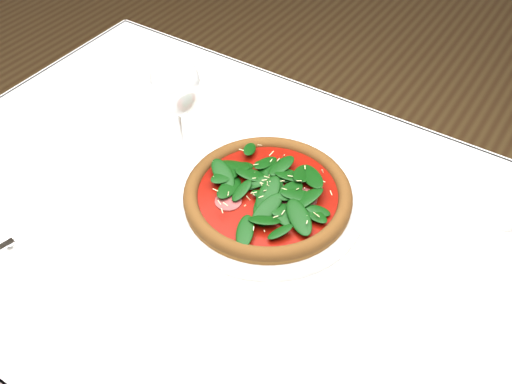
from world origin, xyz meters
The scene contains 5 objects.
dining_table centered at (0.00, 0.00, 0.65)m, with size 1.21×0.81×0.75m.
plate centered at (0.03, 0.06, 0.76)m, with size 0.33×0.33×0.01m.
pizza centered at (0.03, 0.06, 0.78)m, with size 0.37×0.37×0.04m.
wine_glass centered at (-0.17, 0.08, 0.90)m, with size 0.09×0.09×0.21m.
saucer_far centered at (0.36, 0.29, 0.76)m, with size 0.16×0.16×0.01m.
Camera 1 is at (0.38, -0.51, 1.45)m, focal length 40.00 mm.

